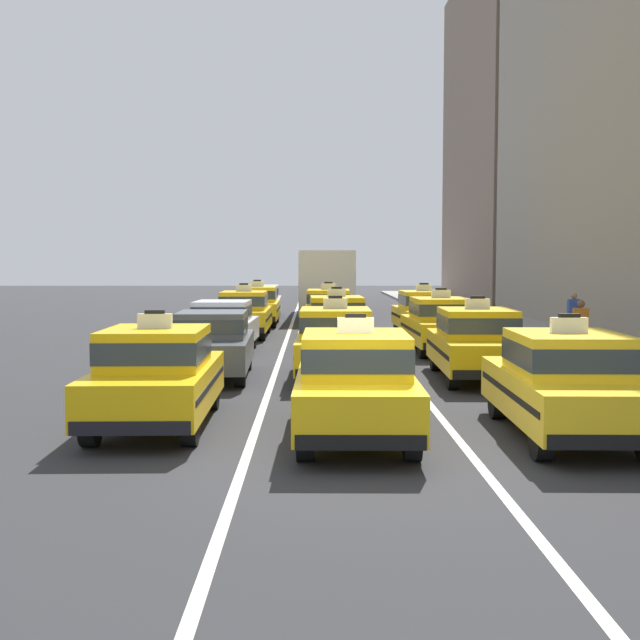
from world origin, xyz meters
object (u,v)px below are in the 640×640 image
taxi_left_nearest (157,374)px  taxi_right_fourth (423,312)px  taxi_center_second (335,342)px  taxi_right_second (476,342)px  sedan_left_third (223,325)px  taxi_left_fifth (257,305)px  taxi_right_third (440,324)px  pedestrian_mid_block (580,332)px  sedan_center_sixth (326,292)px  bus_center_fifth (328,280)px  sedan_left_sixth (263,300)px  taxi_center_fourth (328,310)px  taxi_right_nearest (566,382)px  sedan_left_second (213,342)px  taxi_left_fourth (244,313)px  taxi_center_nearest (355,382)px  taxi_center_third (336,321)px  pedestrian_by_storefront (574,318)px

taxi_left_nearest → taxi_right_fourth: bearing=68.2°
taxi_center_second → taxi_right_second: bearing=-3.1°
sedan_left_third → taxi_right_second: taxi_right_second is taller
taxi_left_fifth → taxi_right_third: size_ratio=0.99×
taxi_right_third → pedestrian_mid_block: 4.90m
taxi_center_second → sedan_center_sixth: (0.24, 31.09, -0.03)m
taxi_left_nearest → bus_center_fifth: bearing=83.2°
taxi_left_fifth → sedan_left_sixth: (-0.09, 5.08, -0.03)m
taxi_center_fourth → pedestrian_mid_block: bearing=-60.6°
taxi_left_fifth → taxi_right_third: same height
taxi_right_second → taxi_right_fourth: (0.27, 11.26, 0.00)m
taxi_center_second → taxi_right_fourth: same height
taxi_right_nearest → taxi_right_third: (-0.12, 11.99, 0.00)m
sedan_center_sixth → taxi_right_nearest: (3.19, -37.57, 0.03)m
taxi_right_fourth → sedan_left_second: bearing=-120.4°
sedan_left_third → taxi_left_fourth: size_ratio=0.95×
taxi_center_second → taxi_right_third: bearing=59.1°
sedan_left_second → taxi_left_fifth: 16.00m
sedan_left_sixth → taxi_center_fourth: 9.13m
taxi_center_nearest → bus_center_fifth: (0.06, 28.68, 0.94)m
sedan_left_second → sedan_left_sixth: (-0.13, 21.07, 0.00)m
taxi_left_fifth → taxi_right_third: (6.22, -10.62, 0.00)m
taxi_left_fourth → taxi_center_third: 5.35m
taxi_right_second → pedestrian_by_storefront: bearing=56.6°
sedan_left_sixth → bus_center_fifth: (3.22, 1.00, 0.97)m
sedan_left_sixth → taxi_center_second: 21.42m
taxi_center_nearest → pedestrian_mid_block: size_ratio=2.82×
taxi_left_fourth → bus_center_fifth: bus_center_fifth is taller
taxi_left_fifth → sedan_center_sixth: (3.16, 14.96, -0.03)m
sedan_left_second → sedan_left_sixth: size_ratio=1.00×
taxi_center_second → taxi_right_second: same height
taxi_left_nearest → taxi_center_third: size_ratio=1.00×
taxi_center_nearest → taxi_left_nearest: bearing=164.1°
taxi_center_second → taxi_center_third: same height
sedan_left_sixth → taxi_center_nearest: taxi_center_nearest is taller
taxi_left_fifth → taxi_center_fourth: bearing=-49.6°
sedan_left_second → pedestrian_mid_block: 9.27m
taxi_right_nearest → pedestrian_mid_block: 8.57m
taxi_left_fifth → sedan_center_sixth: size_ratio=1.06×
taxi_left_fifth → taxi_center_fourth: size_ratio=0.99×
taxi_left_nearest → taxi_left_fourth: 16.28m
taxi_right_third → taxi_left_fifth: bearing=120.4°
taxi_left_fifth → taxi_left_fourth: bearing=-91.2°
taxi_left_fourth → taxi_right_nearest: 18.40m
sedan_center_sixth → taxi_right_fourth: 20.28m
taxi_right_nearest → pedestrian_by_storefront: bearing=72.0°
taxi_center_second → taxi_left_nearest: bearing=-119.4°
taxi_center_second → sedan_center_sixth: 31.09m
pedestrian_mid_block → taxi_center_nearest: bearing=-127.2°
sedan_left_second → pedestrian_mid_block: (9.15, 1.47, 0.12)m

